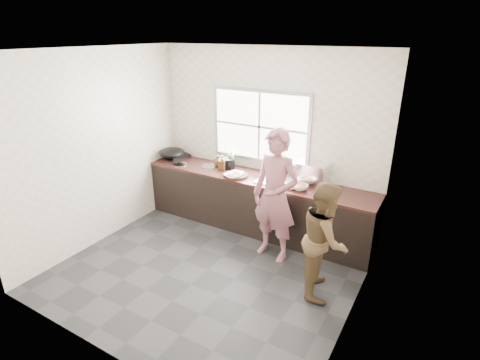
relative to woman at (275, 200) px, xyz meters
The scene contains 30 objects.
floor 1.26m from the woman, 128.17° to the right, with size 3.60×3.20×0.01m, color #2C2C2F.
ceiling 2.09m from the woman, 128.17° to the right, with size 3.60×3.20×0.01m, color silver.
wall_back 1.16m from the woman, 123.75° to the left, with size 3.60×0.01×2.70m, color beige.
wall_left 2.55m from the woman, 162.82° to the right, with size 0.01×3.20×2.70m, color silver.
wall_right 1.52m from the woman, 31.04° to the right, with size 0.01×3.20×2.70m, color beige.
wall_front 2.47m from the woman, 103.90° to the right, with size 3.60×0.01×2.70m, color beige.
cabinet 0.91m from the woman, 136.37° to the left, with size 3.60×0.62×0.82m, color black.
countertop 0.80m from the woman, 136.37° to the left, with size 3.60×0.64×0.04m, color #321914.
sink 0.60m from the woman, 112.56° to the left, with size 0.55×0.45×0.02m, color silver.
faucet 0.81m from the woman, 106.97° to the left, with size 0.02×0.02×0.30m, color silver.
window_frame 1.31m from the woman, 128.56° to the left, with size 1.60×0.05×1.10m, color #9EA0A5.
window_glazing 1.29m from the woman, 129.39° to the left, with size 1.50×0.01×1.00m, color white.
woman is the anchor object (origin of this frame).
person_side 0.90m from the woman, 24.97° to the right, with size 0.67×0.52×1.38m, color brown.
cutting_board 0.94m from the woman, 153.91° to the left, with size 0.36×0.36×0.04m, color black.
cleaver 1.01m from the woman, 150.27° to the left, with size 0.22×0.11×0.01m, color #ABAEB2.
bowl_mince 0.92m from the woman, 158.14° to the left, with size 0.24×0.24×0.06m, color white.
bowl_crabs 0.46m from the woman, 69.26° to the left, with size 0.18×0.18×0.06m, color silver.
bowl_held 0.40m from the woman, 83.52° to the left, with size 0.18×0.18×0.06m, color white.
black_pot 1.33m from the woman, 149.80° to the left, with size 0.22×0.22×0.16m, color black.
plate_food 1.49m from the woman, 148.38° to the left, with size 0.22×0.22×0.02m, color white.
bottle_green 1.37m from the woman, 146.50° to the left, with size 0.11×0.11×0.28m, color #479430.
bottle_brown_tall 1.30m from the woman, 154.95° to the left, with size 0.10×0.10×0.21m, color #462B11.
bottle_brown_short 1.49m from the woman, 153.38° to the left, with size 0.13×0.13×0.17m, color #511D14.
glass_jar 1.52m from the woman, 152.24° to the left, with size 0.07×0.07×0.11m, color silver.
burner 2.30m from the woman, 162.61° to the left, with size 0.36×0.36×0.05m, color black.
wok 2.21m from the woman, 166.78° to the left, with size 0.42×0.42×0.16m, color black.
dish_rack 0.78m from the woman, 71.44° to the left, with size 0.42×0.29×0.31m, color silver.
pot_lid_left 1.94m from the woman, 167.85° to the left, with size 0.24×0.24×0.01m, color #B2B5B9.
pot_lid_right 1.54m from the woman, 158.14° to the left, with size 0.26×0.26×0.01m, color silver.
Camera 1 is at (2.42, -3.30, 2.89)m, focal length 28.00 mm.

